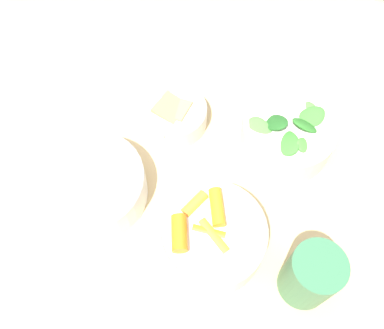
% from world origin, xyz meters
% --- Properties ---
extents(ground_plane, '(10.00, 10.00, 0.00)m').
position_xyz_m(ground_plane, '(0.00, 0.00, 0.00)').
color(ground_plane, gray).
extents(dining_table, '(0.99, 1.09, 0.74)m').
position_xyz_m(dining_table, '(0.00, 0.00, 0.63)').
color(dining_table, tan).
rests_on(dining_table, ground_plane).
extents(bowl_carrots, '(0.16, 0.16, 0.08)m').
position_xyz_m(bowl_carrots, '(-0.14, 0.08, 0.77)').
color(bowl_carrots, silver).
rests_on(bowl_carrots, dining_table).
extents(bowl_greens, '(0.15, 0.15, 0.08)m').
position_xyz_m(bowl_greens, '(-0.20, -0.13, 0.77)').
color(bowl_greens, silver).
rests_on(bowl_greens, dining_table).
extents(bowl_beans_hotdog, '(0.17, 0.17, 0.06)m').
position_xyz_m(bowl_beans_hotdog, '(0.06, 0.07, 0.77)').
color(bowl_beans_hotdog, silver).
rests_on(bowl_beans_hotdog, dining_table).
extents(bowl_cookies, '(0.11, 0.11, 0.05)m').
position_xyz_m(bowl_cookies, '(-0.01, -0.11, 0.76)').
color(bowl_cookies, silver).
rests_on(bowl_cookies, dining_table).
extents(cup, '(0.07, 0.07, 0.11)m').
position_xyz_m(cup, '(-0.29, 0.09, 0.79)').
color(cup, '#336B47').
rests_on(cup, dining_table).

